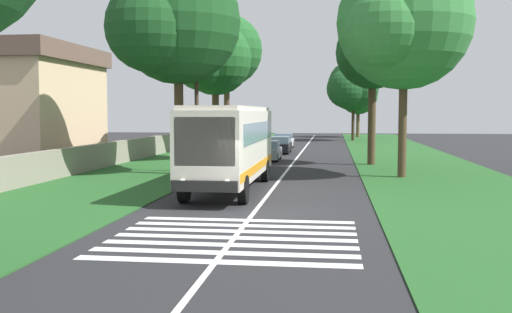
% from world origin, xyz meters
% --- Properties ---
extents(ground, '(160.00, 160.00, 0.00)m').
position_xyz_m(ground, '(0.00, 0.00, 0.00)').
color(ground, '#262628').
extents(grass_verge_left, '(120.00, 8.00, 0.04)m').
position_xyz_m(grass_verge_left, '(15.00, 8.20, 0.02)').
color(grass_verge_left, '#235623').
rests_on(grass_verge_left, ground).
extents(grass_verge_right, '(120.00, 8.00, 0.04)m').
position_xyz_m(grass_verge_right, '(15.00, -8.20, 0.02)').
color(grass_verge_right, '#235623').
rests_on(grass_verge_right, ground).
extents(centre_line, '(110.00, 0.16, 0.01)m').
position_xyz_m(centre_line, '(15.00, 0.00, 0.00)').
color(centre_line, silver).
rests_on(centre_line, ground).
extents(coach_bus, '(11.16, 2.62, 3.73)m').
position_xyz_m(coach_bus, '(6.53, 1.80, 2.15)').
color(coach_bus, silver).
rests_on(coach_bus, ground).
extents(zebra_crossing, '(5.85, 6.80, 0.01)m').
position_xyz_m(zebra_crossing, '(-3.45, 0.00, 0.00)').
color(zebra_crossing, silver).
rests_on(zebra_crossing, ground).
extents(trailing_car_0, '(4.30, 1.78, 1.43)m').
position_xyz_m(trailing_car_0, '(23.25, 1.98, 0.67)').
color(trailing_car_0, gray).
rests_on(trailing_car_0, ground).
extents(trailing_car_1, '(4.30, 1.78, 1.43)m').
position_xyz_m(trailing_car_1, '(30.66, 1.76, 0.67)').
color(trailing_car_1, black).
rests_on(trailing_car_1, ground).
extents(trailing_car_2, '(4.30, 1.78, 1.43)m').
position_xyz_m(trailing_car_2, '(38.15, 2.02, 0.67)').
color(trailing_car_2, silver).
rests_on(trailing_car_2, ground).
extents(roadside_tree_left_0, '(8.35, 6.92, 11.89)m').
position_xyz_m(roadside_tree_left_0, '(12.79, 6.02, 8.27)').
color(roadside_tree_left_0, '#4C3826').
rests_on(roadside_tree_left_0, grass_verge_left).
extents(roadside_tree_left_1, '(7.46, 6.11, 11.68)m').
position_xyz_m(roadside_tree_left_1, '(30.59, 6.48, 8.50)').
color(roadside_tree_left_1, '#4C3826').
rests_on(roadside_tree_left_1, grass_verge_left).
extents(roadside_tree_left_2, '(6.50, 5.26, 9.81)m').
position_xyz_m(roadside_tree_left_2, '(22.40, 5.80, 7.08)').
color(roadside_tree_left_2, '#4C3826').
rests_on(roadside_tree_left_2, grass_verge_left).
extents(roadside_tree_right_0, '(8.38, 7.05, 11.66)m').
position_xyz_m(roadside_tree_right_0, '(12.94, -6.22, 7.98)').
color(roadside_tree_right_0, '#4C3826').
rests_on(roadside_tree_right_0, grass_verge_right).
extents(roadside_tree_right_1, '(6.40, 5.32, 8.45)m').
position_xyz_m(roadside_tree_right_1, '(64.14, -6.03, 5.67)').
color(roadside_tree_right_1, brown).
rests_on(roadside_tree_right_1, grass_verge_right).
extents(roadside_tree_right_2, '(5.58, 4.80, 9.74)m').
position_xyz_m(roadside_tree_right_2, '(20.24, -5.09, 7.23)').
color(roadside_tree_right_2, '#4C3826').
rests_on(roadside_tree_right_2, grass_verge_right).
extents(roadside_tree_right_3, '(7.59, 6.31, 9.77)m').
position_xyz_m(roadside_tree_right_3, '(53.81, -4.91, 6.54)').
color(roadside_tree_right_3, '#3D2D1E').
rests_on(roadside_tree_right_3, grass_verge_right).
extents(utility_pole, '(0.24, 1.40, 7.61)m').
position_xyz_m(utility_pole, '(14.08, 5.08, 3.99)').
color(utility_pole, '#473828').
rests_on(utility_pole, grass_verge_left).
extents(roadside_wall, '(70.00, 0.40, 1.51)m').
position_xyz_m(roadside_wall, '(20.00, 11.60, 0.80)').
color(roadside_wall, gray).
rests_on(roadside_wall, grass_verge_left).
extents(roadside_building, '(11.16, 10.45, 7.94)m').
position_xyz_m(roadside_building, '(18.66, 19.20, 4.03)').
color(roadside_building, beige).
rests_on(roadside_building, ground).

